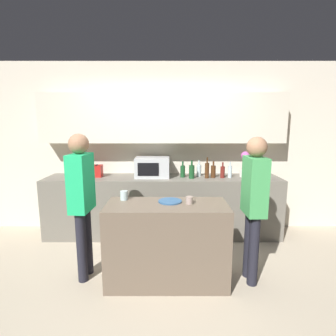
# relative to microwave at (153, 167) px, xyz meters

# --- Properties ---
(ground_plane) EXTENTS (14.00, 14.00, 0.00)m
(ground_plane) POSITION_rel_microwave_xyz_m (0.16, -1.42, -1.08)
(ground_plane) COLOR #BCAD93
(back_wall) EXTENTS (6.40, 0.40, 2.70)m
(back_wall) POSITION_rel_microwave_xyz_m (0.16, 0.24, 0.46)
(back_wall) COLOR beige
(back_wall) RESTS_ON ground_plane
(back_counter) EXTENTS (3.60, 0.62, 0.93)m
(back_counter) POSITION_rel_microwave_xyz_m (0.16, -0.03, -0.61)
(back_counter) COLOR #6B665B
(back_counter) RESTS_ON ground_plane
(kitchen_island) EXTENTS (1.31, 0.56, 0.90)m
(kitchen_island) POSITION_rel_microwave_xyz_m (0.23, -1.29, -0.63)
(kitchen_island) COLOR brown
(kitchen_island) RESTS_ON ground_plane
(microwave) EXTENTS (0.52, 0.39, 0.30)m
(microwave) POSITION_rel_microwave_xyz_m (0.00, 0.00, 0.00)
(microwave) COLOR #B7BABC
(microwave) RESTS_ON back_counter
(toaster) EXTENTS (0.26, 0.16, 0.18)m
(toaster) POSITION_rel_microwave_xyz_m (-0.91, 0.00, -0.06)
(toaster) COLOR #B21E19
(toaster) RESTS_ON back_counter
(potted_plant) EXTENTS (0.14, 0.14, 0.40)m
(potted_plant) POSITION_rel_microwave_xyz_m (1.43, 0.00, 0.05)
(potted_plant) COLOR silver
(potted_plant) RESTS_ON back_counter
(bottle_0) EXTENTS (0.07, 0.07, 0.25)m
(bottle_0) POSITION_rel_microwave_xyz_m (0.47, -0.03, -0.06)
(bottle_0) COLOR #194723
(bottle_0) RESTS_ON back_counter
(bottle_1) EXTENTS (0.08, 0.08, 0.28)m
(bottle_1) POSITION_rel_microwave_xyz_m (0.60, -0.12, -0.04)
(bottle_1) COLOR #194723
(bottle_1) RESTS_ON back_counter
(bottle_2) EXTENTS (0.07, 0.07, 0.25)m
(bottle_2) POSITION_rel_microwave_xyz_m (0.73, 0.04, -0.05)
(bottle_2) COLOR silver
(bottle_2) RESTS_ON back_counter
(bottle_3) EXTENTS (0.06, 0.06, 0.32)m
(bottle_3) POSITION_rel_microwave_xyz_m (0.83, -0.10, -0.03)
(bottle_3) COLOR #472814
(bottle_3) RESTS_ON back_counter
(bottle_4) EXTENTS (0.07, 0.07, 0.25)m
(bottle_4) POSITION_rel_microwave_xyz_m (0.93, -0.06, -0.05)
(bottle_4) COLOR #472814
(bottle_4) RESTS_ON back_counter
(bottle_5) EXTENTS (0.07, 0.07, 0.24)m
(bottle_5) POSITION_rel_microwave_xyz_m (1.07, -0.08, -0.06)
(bottle_5) COLOR maroon
(bottle_5) RESTS_ON back_counter
(bottle_6) EXTENTS (0.06, 0.06, 0.25)m
(bottle_6) POSITION_rel_microwave_xyz_m (1.19, -0.06, -0.06)
(bottle_6) COLOR silver
(bottle_6) RESTS_ON back_counter
(plate_on_island) EXTENTS (0.26, 0.26, 0.01)m
(plate_on_island) POSITION_rel_microwave_xyz_m (0.27, -1.21, -0.18)
(plate_on_island) COLOR #2D5684
(plate_on_island) RESTS_ON kitchen_island
(cup_0) EXTENTS (0.09, 0.09, 0.10)m
(cup_0) POSITION_rel_microwave_xyz_m (-0.25, -1.13, -0.13)
(cup_0) COLOR silver
(cup_0) RESTS_ON kitchen_island
(cup_1) EXTENTS (0.08, 0.08, 0.08)m
(cup_1) POSITION_rel_microwave_xyz_m (0.47, -1.28, -0.14)
(cup_1) COLOR gray
(cup_1) RESTS_ON kitchen_island
(person_left) EXTENTS (0.22, 0.35, 1.64)m
(person_left) POSITION_rel_microwave_xyz_m (-0.71, -1.21, -0.10)
(person_left) COLOR black
(person_left) RESTS_ON ground_plane
(person_center) EXTENTS (0.21, 0.34, 1.62)m
(person_center) POSITION_rel_microwave_xyz_m (1.17, -1.28, -0.12)
(person_center) COLOR black
(person_center) RESTS_ON ground_plane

